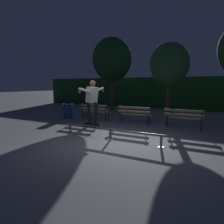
{
  "coord_description": "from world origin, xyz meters",
  "views": [
    {
      "loc": [
        3.22,
        -5.62,
        1.88
      ],
      "look_at": [
        -0.36,
        1.1,
        0.85
      ],
      "focal_mm": 32.39,
      "sensor_mm": 36.0,
      "label": 1
    }
  ],
  "objects": [
    {
      "name": "skateboard",
      "position": [
        -0.73,
        0.3,
        0.47
      ],
      "size": [
        0.79,
        0.25,
        0.09
      ],
      "color": "black",
      "rests_on": "grind_rail"
    },
    {
      "name": "park_bench_leftmost",
      "position": [
        -2.61,
        3.34,
        0.54
      ],
      "size": [
        1.61,
        0.44,
        0.88
      ],
      "color": "black",
      "rests_on": "ground"
    },
    {
      "name": "hedge_backdrop",
      "position": [
        0.0,
        10.58,
        1.23
      ],
      "size": [
        24.0,
        1.2,
        2.47
      ],
      "primitive_type": "cube",
      "color": "#193D1E",
      "rests_on": "ground"
    },
    {
      "name": "tree_behind_benches",
      "position": [
        0.73,
        5.62,
        2.96
      ],
      "size": [
        2.08,
        2.08,
        4.13
      ],
      "color": "#4C3828",
      "rests_on": "ground"
    },
    {
      "name": "park_bench_right_center",
      "position": [
        1.91,
        3.34,
        0.54
      ],
      "size": [
        1.61,
        0.44,
        0.88
      ],
      "color": "black",
      "rests_on": "ground"
    },
    {
      "name": "tree_far_left",
      "position": [
        -3.72,
        7.39,
        3.65
      ],
      "size": [
        2.8,
        2.8,
        5.2
      ],
      "color": "#4C3828",
      "rests_on": "ground"
    },
    {
      "name": "skateboarder",
      "position": [
        -0.73,
        0.3,
        1.4
      ],
      "size": [
        0.63,
        1.41,
        1.56
      ],
      "color": "black",
      "rests_on": "skateboard"
    },
    {
      "name": "ground_plane",
      "position": [
        0.0,
        0.0,
        0.0
      ],
      "size": [
        90.0,
        90.0,
        0.0
      ],
      "primitive_type": "plane",
      "color": "slate"
    },
    {
      "name": "grind_rail",
      "position": [
        0.0,
        0.3,
        0.31
      ],
      "size": [
        4.12,
        0.18,
        0.39
      ],
      "color": "slate",
      "rests_on": "ground"
    },
    {
      "name": "trash_can",
      "position": [
        -4.39,
        3.27,
        0.41
      ],
      "size": [
        0.52,
        0.52,
        0.8
      ],
      "color": "navy",
      "rests_on": "ground"
    },
    {
      "name": "park_bench_left_center",
      "position": [
        -0.35,
        3.34,
        0.54
      ],
      "size": [
        1.61,
        0.44,
        0.88
      ],
      "color": "black",
      "rests_on": "ground"
    }
  ]
}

